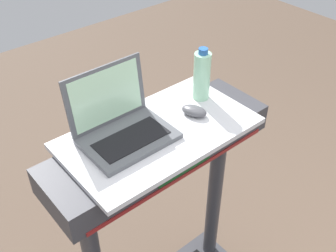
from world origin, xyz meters
The scene contains 4 objects.
desk_board centered at (0.00, 0.70, 1.15)m, with size 0.71×0.40×0.02m, color silver.
laptop centered at (-0.12, 0.76, 1.21)m, with size 0.31×0.25×0.24m.
computer_mouse centered at (0.16, 0.69, 1.18)m, with size 0.06×0.10×0.03m, color #4C4C51.
water_bottle centered at (0.26, 0.76, 1.26)m, with size 0.07×0.07×0.22m.
Camera 1 is at (-0.72, -0.20, 2.07)m, focal length 43.55 mm.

